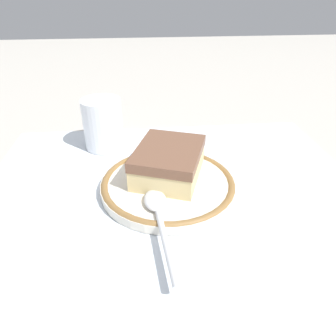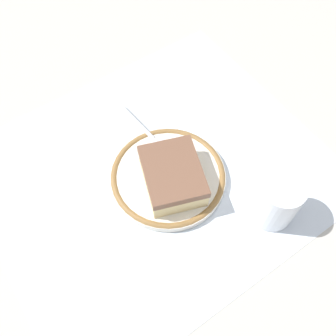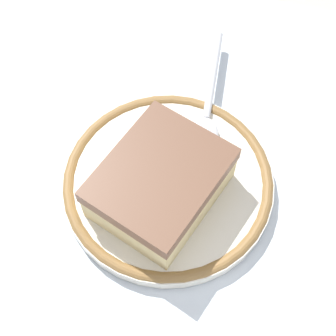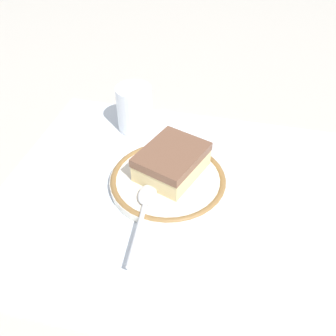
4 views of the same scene
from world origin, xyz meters
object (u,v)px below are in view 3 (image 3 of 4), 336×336
at_px(spoon, 206,117).
at_px(cake_slice, 160,183).
at_px(plate, 168,182).
at_px(napkin, 115,66).

bearing_deg(spoon, cake_slice, 76.36).
xyz_separation_m(plate, cake_slice, (0.00, 0.01, 0.02)).
xyz_separation_m(spoon, napkin, (0.10, -0.05, -0.01)).
bearing_deg(napkin, cake_slice, 122.05).
bearing_deg(napkin, plate, 126.05).
distance_m(plate, cake_slice, 0.03).
distance_m(cake_slice, napkin, 0.15).
relative_size(plate, spoon, 1.24).
bearing_deg(cake_slice, plate, -98.88).
xyz_separation_m(plate, napkin, (0.08, -0.11, -0.01)).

